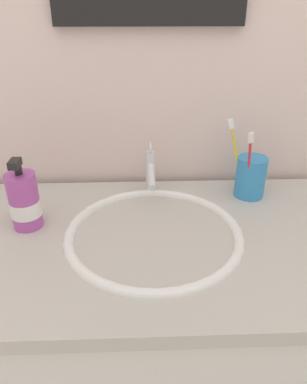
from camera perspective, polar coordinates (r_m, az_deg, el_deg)
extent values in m
cube|color=beige|center=(0.96, -0.70, 23.30)|extent=(2.34, 0.04, 2.40)
cube|color=silver|center=(1.09, 0.05, -25.71)|extent=(1.10, 0.51, 0.80)
cube|color=#BCB7AD|center=(0.80, 0.07, -7.95)|extent=(1.14, 0.54, 0.03)
ellipsoid|color=white|center=(0.82, 0.08, -9.14)|extent=(0.34, 0.34, 0.08)
torus|color=white|center=(0.79, 0.08, -6.76)|extent=(0.40, 0.40, 0.02)
cylinder|color=#595B60|center=(0.84, 0.08, -11.16)|extent=(0.03, 0.03, 0.01)
cylinder|color=silver|center=(0.95, -0.40, 3.29)|extent=(0.02, 0.02, 0.11)
cylinder|color=silver|center=(0.90, -0.31, 2.65)|extent=(0.02, 0.10, 0.04)
cylinder|color=silver|center=(0.93, -0.45, 7.27)|extent=(0.01, 0.05, 0.01)
cylinder|color=#338CCC|center=(0.96, 15.35, 2.36)|extent=(0.08, 0.08, 0.11)
cylinder|color=red|center=(0.91, 15.06, 3.58)|extent=(0.02, 0.02, 0.17)
cube|color=white|center=(0.87, 15.40, 8.42)|extent=(0.02, 0.02, 0.03)
cylinder|color=yellow|center=(0.94, 13.31, 5.10)|extent=(0.06, 0.01, 0.19)
cube|color=white|center=(0.90, 12.38, 10.66)|extent=(0.02, 0.01, 0.03)
cylinder|color=#B24CA5|center=(0.84, -20.08, -1.34)|extent=(0.07, 0.07, 0.13)
cylinder|color=black|center=(0.81, -20.95, 3.33)|extent=(0.02, 0.02, 0.02)
cube|color=black|center=(0.79, -21.45, 4.28)|extent=(0.02, 0.04, 0.02)
cylinder|color=white|center=(0.85, -19.89, -2.38)|extent=(0.07, 0.07, 0.04)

